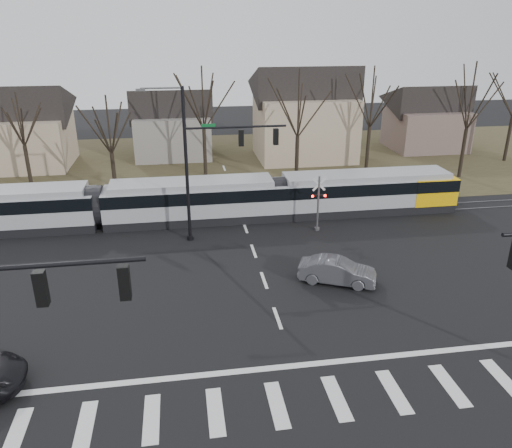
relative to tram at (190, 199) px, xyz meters
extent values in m
plane|color=black|center=(3.82, -16.00, -1.70)|extent=(140.00, 140.00, 0.00)
cube|color=#38331E|center=(3.82, 16.00, -1.69)|extent=(140.00, 28.00, 0.01)
cube|color=silver|center=(-6.98, -20.00, -1.69)|extent=(0.60, 2.60, 0.01)
cube|color=silver|center=(-4.58, -20.00, -1.69)|extent=(0.60, 2.60, 0.01)
cube|color=silver|center=(-2.18, -20.00, -1.69)|extent=(0.60, 2.60, 0.01)
cube|color=silver|center=(0.22, -20.00, -1.69)|extent=(0.60, 2.60, 0.01)
cube|color=silver|center=(2.62, -20.00, -1.69)|extent=(0.60, 2.60, 0.01)
cube|color=silver|center=(5.02, -20.00, -1.69)|extent=(0.60, 2.60, 0.01)
cube|color=silver|center=(7.42, -20.00, -1.69)|extent=(0.60, 2.60, 0.01)
cube|color=silver|center=(9.82, -20.00, -1.69)|extent=(0.60, 2.60, 0.01)
cube|color=silver|center=(12.22, -20.00, -1.69)|extent=(0.60, 2.60, 0.01)
cube|color=silver|center=(3.82, -17.80, -1.69)|extent=(28.00, 0.35, 0.01)
cube|color=silver|center=(3.82, -14.00, -1.69)|extent=(0.18, 2.00, 0.01)
cube|color=silver|center=(3.82, -10.00, -1.69)|extent=(0.18, 2.00, 0.01)
cube|color=silver|center=(3.82, -6.00, -1.69)|extent=(0.18, 2.00, 0.01)
cube|color=silver|center=(3.82, -2.00, -1.69)|extent=(0.18, 2.00, 0.01)
cube|color=silver|center=(3.82, 2.00, -1.69)|extent=(0.18, 2.00, 0.01)
cube|color=silver|center=(3.82, 6.00, -1.69)|extent=(0.18, 2.00, 0.01)
cube|color=silver|center=(3.82, 10.00, -1.69)|extent=(0.18, 2.00, 0.01)
cube|color=silver|center=(3.82, 14.00, -1.69)|extent=(0.18, 2.00, 0.01)
cube|color=#59595E|center=(3.82, -0.90, -1.67)|extent=(90.00, 0.12, 0.06)
cube|color=#59595E|center=(3.82, 0.50, -1.67)|extent=(90.00, 0.12, 0.06)
cube|color=gray|center=(0.19, 0.00, -0.14)|extent=(12.79, 2.98, 3.11)
cube|color=black|center=(0.19, 0.00, 0.49)|extent=(12.81, 3.03, 0.91)
cube|color=gray|center=(13.51, 0.00, -0.14)|extent=(13.85, 2.98, 3.11)
cube|color=black|center=(13.51, 0.00, 0.49)|extent=(13.87, 3.03, 0.91)
cube|color=#FFBB07|center=(18.73, 0.00, -0.04)|extent=(3.41, 3.05, 2.08)
imported|color=#49494F|center=(7.88, -10.86, -0.98)|extent=(4.72, 5.46, 1.43)
cylinder|color=black|center=(-4.93, -22.00, 5.90)|extent=(6.50, 0.14, 0.14)
cube|color=black|center=(-4.60, -22.00, 5.20)|extent=(0.32, 0.32, 1.05)
sphere|color=#FF0C07|center=(-4.60, -22.00, 5.53)|extent=(0.22, 0.22, 0.22)
cube|color=black|center=(-2.33, -22.00, 5.20)|extent=(0.32, 0.32, 1.05)
sphere|color=#FF0C07|center=(-2.33, -22.00, 5.53)|extent=(0.22, 0.22, 0.22)
cylinder|color=black|center=(-0.18, -3.50, 3.40)|extent=(0.22, 0.22, 10.20)
cylinder|color=black|center=(-0.18, -3.50, -1.55)|extent=(0.44, 0.44, 0.30)
cylinder|color=black|center=(3.07, -3.50, 5.90)|extent=(6.50, 0.14, 0.14)
cube|color=#0C5926|center=(1.32, -3.50, 6.05)|extent=(0.90, 0.03, 0.22)
cube|color=black|center=(3.40, -3.50, 5.20)|extent=(0.32, 0.32, 1.05)
sphere|color=#FF0C07|center=(3.40, -3.50, 5.53)|extent=(0.22, 0.22, 0.22)
cube|color=black|center=(5.67, -3.50, 5.20)|extent=(0.32, 0.32, 1.05)
sphere|color=#FF0C07|center=(5.67, -3.50, 5.53)|extent=(0.22, 0.22, 0.22)
cube|color=#59595B|center=(-2.68, -3.50, 8.32)|extent=(0.55, 0.22, 0.14)
cylinder|color=#59595B|center=(8.82, -3.20, 0.30)|extent=(0.14, 0.14, 4.00)
cylinder|color=#59595B|center=(8.82, -3.20, -1.60)|extent=(0.36, 0.36, 0.20)
cube|color=silver|center=(8.82, -3.20, 1.70)|extent=(0.95, 0.04, 0.95)
cube|color=silver|center=(8.82, -3.20, 1.70)|extent=(0.95, 0.04, 0.95)
cube|color=black|center=(8.82, -3.20, 0.90)|extent=(1.00, 0.10, 0.12)
sphere|color=#FF0C07|center=(8.37, -3.28, 0.90)|extent=(0.18, 0.18, 0.18)
sphere|color=#FF0C07|center=(9.27, -3.28, 0.90)|extent=(0.18, 0.18, 0.18)
cube|color=tan|center=(-16.18, 18.00, 0.80)|extent=(9.00, 8.00, 5.00)
cube|color=gray|center=(-1.18, 20.00, 0.55)|extent=(8.00, 7.00, 4.50)
cube|color=tan|center=(12.82, 17.00, 1.55)|extent=(10.00, 8.00, 6.50)
cube|color=brown|center=(27.82, 19.00, 0.55)|extent=(8.00, 7.00, 4.50)
camera|label=1|loc=(-0.55, -35.00, 12.11)|focal=35.00mm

